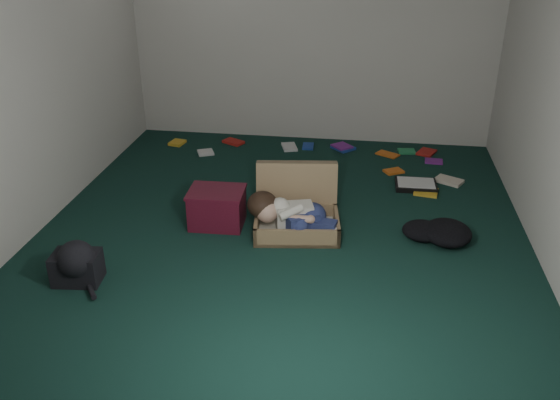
# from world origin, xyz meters

# --- Properties ---
(floor) EXTENTS (4.50, 4.50, 0.00)m
(floor) POSITION_xyz_m (0.00, 0.00, 0.00)
(floor) COLOR black
(floor) RESTS_ON ground
(wall_back) EXTENTS (4.50, 0.00, 4.50)m
(wall_back) POSITION_xyz_m (0.00, 2.25, 1.30)
(wall_back) COLOR silver
(wall_back) RESTS_ON ground
(wall_front) EXTENTS (4.50, 0.00, 4.50)m
(wall_front) POSITION_xyz_m (0.00, -2.25, 1.30)
(wall_front) COLOR silver
(wall_front) RESTS_ON ground
(wall_left) EXTENTS (0.00, 4.50, 4.50)m
(wall_left) POSITION_xyz_m (-2.00, 0.00, 1.30)
(wall_left) COLOR silver
(wall_left) RESTS_ON ground
(suitcase) EXTENTS (0.77, 0.75, 0.51)m
(suitcase) POSITION_xyz_m (0.10, 0.10, 0.15)
(suitcase) COLOR #8C714D
(suitcase) RESTS_ON floor
(person) EXTENTS (0.76, 0.36, 0.31)m
(person) POSITION_xyz_m (0.08, -0.08, 0.19)
(person) COLOR beige
(person) RESTS_ON suitcase
(maroon_bin) EXTENTS (0.47, 0.38, 0.32)m
(maroon_bin) POSITION_xyz_m (-0.56, 0.02, 0.16)
(maroon_bin) COLOR #4E0F1F
(maroon_bin) RESTS_ON floor
(backpack) EXTENTS (0.44, 0.37, 0.25)m
(backpack) POSITION_xyz_m (-1.34, -0.97, 0.12)
(backpack) COLOR black
(backpack) RESTS_ON floor
(clothing_pile) EXTENTS (0.55, 0.48, 0.15)m
(clothing_pile) POSITION_xyz_m (1.27, 0.09, 0.08)
(clothing_pile) COLOR black
(clothing_pile) RESTS_ON floor
(paper_tray) EXTENTS (0.39, 0.30, 0.05)m
(paper_tray) POSITION_xyz_m (1.15, 1.02, 0.03)
(paper_tray) COLOR black
(paper_tray) RESTS_ON floor
(book_scatter) EXTENTS (3.15, 1.29, 0.02)m
(book_scatter) POSITION_xyz_m (0.40, 1.70, 0.01)
(book_scatter) COLOR gold
(book_scatter) RESTS_ON floor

